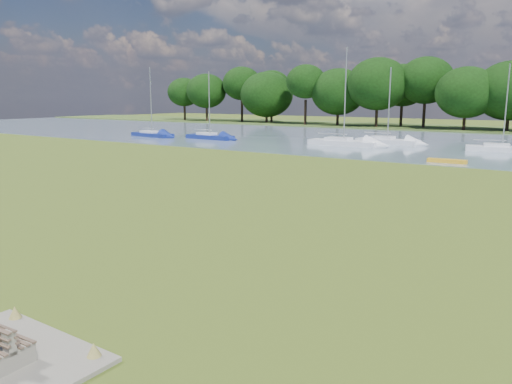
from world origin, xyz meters
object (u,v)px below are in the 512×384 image
Objects in this scene: sailboat_2 at (152,133)px; sailboat_1 at (209,135)px; sailboat_0 at (387,139)px; kayak at (447,161)px; sailboat_5 at (502,147)px; sailboat_3 at (343,141)px.

sailboat_1 is at bearing 16.00° from sailboat_2.
sailboat_0 is at bearing 18.35° from sailboat_1.
sailboat_0 is 1.01× the size of sailboat_1.
kayak is 16.82m from sailboat_0.
sailboat_2 is at bearing 176.44° from sailboat_5.
sailboat_1 is 0.80× the size of sailboat_3.
sailboat_3 is at bearing 143.92° from kayak.
sailboat_3 reaches higher than sailboat_5.
sailboat_0 is 5.62m from sailboat_3.
sailboat_3 is 1.25× the size of sailboat_5.
sailboat_2 is at bearing -162.29° from sailboat_0.
sailboat_5 is (33.65, 4.91, -0.03)m from sailboat_1.
sailboat_2 is at bearing -169.25° from sailboat_1.
sailboat_3 reaches higher than sailboat_0.
sailboat_1 is 34.01m from sailboat_5.
sailboat_2 is 0.87× the size of sailboat_3.
sailboat_5 is at bearing 15.78° from sailboat_2.
sailboat_2 reaches higher than sailboat_0.
sailboat_5 is at bearing 10.47° from sailboat_1.
kayak is at bearing -49.75° from sailboat_0.
sailboat_3 is at bearing -124.47° from sailboat_0.
sailboat_2 is 1.09× the size of sailboat_5.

